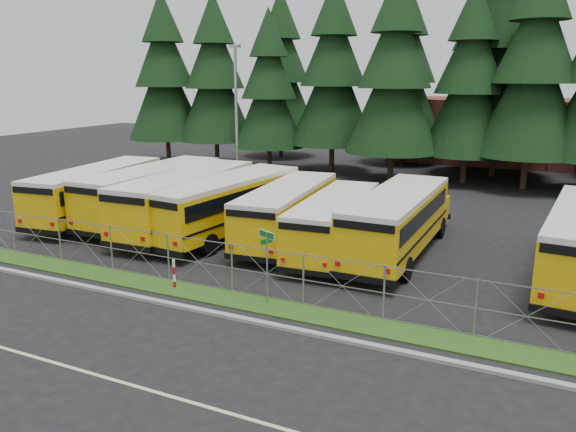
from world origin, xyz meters
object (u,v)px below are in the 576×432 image
(bus_5, at_px, (336,224))
(striped_bollard, at_px, (174,274))
(bus_3, at_px, (232,206))
(bus_4, at_px, (290,213))
(light_standard, at_px, (236,117))
(bus_6, at_px, (399,223))
(bus_1, at_px, (157,194))
(bus_2, at_px, (191,201))
(bus_0, at_px, (102,193))
(street_sign, at_px, (267,252))

(bus_5, bearing_deg, striped_bollard, -123.33)
(bus_3, xyz_separation_m, bus_4, (3.18, 0.44, -0.13))
(striped_bollard, xyz_separation_m, light_standard, (-6.51, 16.19, 4.90))
(bus_4, relative_size, bus_6, 0.93)
(bus_4, bearing_deg, bus_1, 172.70)
(bus_2, bearing_deg, bus_4, 3.03)
(bus_0, distance_m, bus_2, 6.25)
(bus_0, height_order, bus_4, bus_0)
(bus_3, distance_m, light_standard, 10.44)
(bus_1, relative_size, bus_2, 0.99)
(bus_5, bearing_deg, bus_4, 159.98)
(bus_0, bearing_deg, street_sign, -33.47)
(bus_3, height_order, light_standard, light_standard)
(bus_2, xyz_separation_m, bus_3, (2.51, 0.06, -0.04))
(striped_bollard, bearing_deg, bus_0, 144.78)
(bus_1, bearing_deg, bus_6, -1.34)
(bus_0, bearing_deg, bus_1, 8.00)
(bus_2, height_order, bus_3, bus_2)
(striped_bollard, bearing_deg, bus_2, 120.17)
(bus_6, distance_m, light_standard, 16.16)
(bus_1, relative_size, light_standard, 1.18)
(bus_5, height_order, light_standard, light_standard)
(bus_0, relative_size, bus_3, 0.98)
(bus_1, distance_m, bus_6, 14.23)
(bus_0, height_order, bus_5, bus_0)
(bus_0, xyz_separation_m, bus_5, (14.72, -0.20, -0.17))
(bus_2, relative_size, bus_3, 1.03)
(bus_0, relative_size, bus_6, 1.00)
(bus_3, bearing_deg, light_standard, 124.52)
(bus_6, distance_m, street_sign, 8.44)
(bus_3, bearing_deg, bus_1, 178.42)
(bus_4, distance_m, light_standard, 11.92)
(bus_3, relative_size, light_standard, 1.17)
(bus_2, height_order, striped_bollard, bus_2)
(bus_3, distance_m, street_sign, 9.63)
(bus_6, xyz_separation_m, light_standard, (-13.39, 8.11, 3.97))
(bus_2, distance_m, street_sign, 11.32)
(bus_0, height_order, striped_bollard, bus_0)
(bus_4, bearing_deg, light_standard, 128.61)
(bus_0, xyz_separation_m, bus_1, (3.34, 0.88, 0.05))
(bus_0, relative_size, light_standard, 1.14)
(bus_1, height_order, striped_bollard, bus_1)
(bus_6, bearing_deg, bus_2, -177.09)
(bus_0, xyz_separation_m, bus_2, (6.25, 0.08, 0.07))
(bus_0, xyz_separation_m, bus_4, (11.94, 0.58, -0.10))
(bus_4, height_order, bus_5, bus_4)
(bus_4, xyz_separation_m, street_sign, (2.79, -7.98, 0.61))
(bus_1, distance_m, bus_4, 8.60)
(bus_3, relative_size, bus_4, 1.09)
(bus_3, bearing_deg, bus_0, -172.88)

